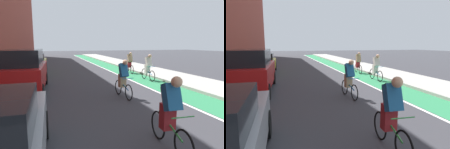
# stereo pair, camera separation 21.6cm
# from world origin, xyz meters

# --- Properties ---
(ground_plane) EXTENTS (96.22, 96.22, 0.00)m
(ground_plane) POSITION_xyz_m (0.00, 17.87, 0.00)
(ground_plane) COLOR #38383D
(bike_lane_paint) EXTENTS (1.60, 43.74, 0.00)m
(bike_lane_paint) POSITION_xyz_m (3.52, 19.87, 0.00)
(bike_lane_paint) COLOR #2D8451
(bike_lane_paint) RESTS_ON ground
(lane_divider_stripe) EXTENTS (0.12, 43.74, 0.00)m
(lane_divider_stripe) POSITION_xyz_m (2.62, 19.87, 0.00)
(lane_divider_stripe) COLOR white
(lane_divider_stripe) RESTS_ON ground
(sidewalk_right) EXTENTS (2.82, 43.74, 0.14)m
(sidewalk_right) POSITION_xyz_m (5.73, 19.87, 0.07)
(sidewalk_right) COLOR #A8A59E
(sidewalk_right) RESTS_ON ground
(parked_suv_red) EXTENTS (2.00, 4.48, 1.98)m
(parked_suv_red) POSITION_xyz_m (-3.27, 11.51, 1.02)
(parked_suv_red) COLOR red
(parked_suv_red) RESTS_ON ground
(parked_sedan_yellow_cab) EXTENTS (1.91, 4.29, 1.53)m
(parked_sedan_yellow_cab) POSITION_xyz_m (-3.27, 17.80, 0.78)
(parked_sedan_yellow_cab) COLOR yellow
(parked_sedan_yellow_cab) RESTS_ON ground
(cyclist_lead) EXTENTS (0.48, 1.72, 1.61)m
(cyclist_lead) POSITION_xyz_m (0.18, 5.14, 0.85)
(cyclist_lead) COLOR black
(cyclist_lead) RESTS_ON ground
(cyclist_mid) EXTENTS (0.48, 1.70, 1.60)m
(cyclist_mid) POSITION_xyz_m (0.75, 9.38, 0.81)
(cyclist_mid) COLOR black
(cyclist_mid) RESTS_ON ground
(cyclist_trailing) EXTENTS (0.48, 1.71, 1.61)m
(cyclist_trailing) POSITION_xyz_m (3.63, 12.63, 0.81)
(cyclist_trailing) COLOR black
(cyclist_trailing) RESTS_ON ground
(cyclist_far) EXTENTS (0.48, 1.71, 1.61)m
(cyclist_far) POSITION_xyz_m (3.73, 15.77, 0.81)
(cyclist_far) COLOR black
(cyclist_far) RESTS_ON ground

